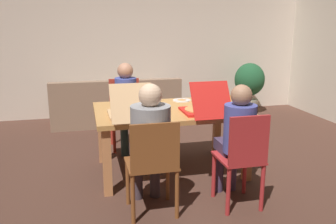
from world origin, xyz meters
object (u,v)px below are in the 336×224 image
object	(u,v)px
person_0	(150,136)
chair_0	(153,162)
pizza_box_1	(129,111)
plate_0	(182,100)
dining_table	(170,117)
drinking_glass_2	(233,100)
chair_1	(126,109)
potted_plant	(249,84)
pizza_box_0	(203,109)
person_2	(236,134)
couch	(116,107)
plate_1	(207,101)
drinking_glass_0	(149,103)
person_1	(127,100)
chair_2	(242,157)
drinking_glass_1	(146,98)

from	to	relation	value
person_0	chair_0	bearing A→B (deg)	-90.00
pizza_box_1	plate_0	xyz separation A→B (m)	(0.74, 0.60, -0.04)
dining_table	drinking_glass_2	world-z (taller)	drinking_glass_2
chair_1	potted_plant	world-z (taller)	potted_plant
person_0	drinking_glass_2	bearing A→B (deg)	35.15
dining_table	pizza_box_0	world-z (taller)	pizza_box_0
plate_0	person_2	bearing A→B (deg)	-81.44
pizza_box_0	couch	world-z (taller)	pizza_box_0
person_0	person_2	world-z (taller)	person_0
chair_0	plate_0	size ratio (longest dim) A/B	3.99
pizza_box_0	plate_1	world-z (taller)	pizza_box_0
person_0	pizza_box_0	world-z (taller)	person_0
drinking_glass_0	potted_plant	distance (m)	3.21
pizza_box_1	dining_table	bearing A→B (deg)	24.66
chair_1	plate_0	distance (m)	0.92
chair_0	plate_0	xyz separation A→B (m)	(0.63, 1.33, 0.24)
dining_table	pizza_box_1	distance (m)	0.56
person_1	chair_2	bearing A→B (deg)	-66.21
person_1	dining_table	bearing A→B (deg)	-65.18
person_1	drinking_glass_0	xyz separation A→B (m)	(0.16, -0.72, 0.11)
potted_plant	pizza_box_1	bearing A→B (deg)	-135.77
person_1	potted_plant	world-z (taller)	person_1
dining_table	chair_1	world-z (taller)	chair_1
drinking_glass_2	dining_table	bearing A→B (deg)	178.04
plate_1	pizza_box_1	bearing A→B (deg)	-155.00
pizza_box_0	drinking_glass_2	bearing A→B (deg)	30.26
person_0	couch	bearing A→B (deg)	90.41
chair_2	pizza_box_1	bearing A→B (deg)	139.72
chair_0	person_1	size ratio (longest dim) A/B	0.76
person_1	potted_plant	bearing A→B (deg)	30.49
person_0	plate_0	size ratio (longest dim) A/B	5.33
person_2	pizza_box_0	bearing A→B (deg)	103.94
person_0	chair_2	world-z (taller)	person_0
chair_0	drinking_glass_1	distance (m)	1.35
pizza_box_0	drinking_glass_0	distance (m)	0.65
chair_1	plate_1	size ratio (longest dim) A/B	3.88
drinking_glass_1	couch	xyz separation A→B (m)	(-0.20, 1.86, -0.52)
chair_0	plate_1	xyz separation A→B (m)	(0.91, 1.20, 0.24)
person_1	drinking_glass_1	xyz separation A→B (m)	(0.18, -0.49, 0.12)
chair_0	drinking_glass_0	size ratio (longest dim) A/B	8.01
dining_table	couch	distance (m)	2.28
dining_table	person_2	size ratio (longest dim) A/B	1.45
person_2	pizza_box_1	size ratio (longest dim) A/B	1.80
person_1	pizza_box_0	xyz separation A→B (m)	(0.67, -1.13, 0.11)
person_0	person_1	size ratio (longest dim) A/B	1.01
drinking_glass_1	chair_2	bearing A→B (deg)	-64.94
chair_0	drinking_glass_2	bearing A→B (deg)	39.40
chair_2	plate_0	xyz separation A→B (m)	(-0.18, 1.38, 0.25)
chair_0	person_2	bearing A→B (deg)	6.94
chair_1	pizza_box_0	world-z (taller)	pizza_box_0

